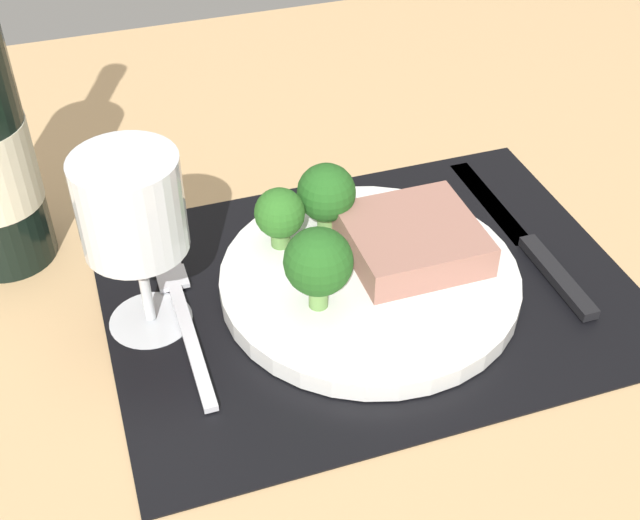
% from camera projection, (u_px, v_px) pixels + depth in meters
% --- Properties ---
extents(ground_plane, '(1.40, 1.10, 0.03)m').
position_uv_depth(ground_plane, '(368.00, 304.00, 0.67)').
color(ground_plane, tan).
extents(placemat, '(0.41, 0.31, 0.00)m').
position_uv_depth(placemat, '(369.00, 289.00, 0.66)').
color(placemat, black).
rests_on(placemat, ground_plane).
extents(plate, '(0.24, 0.24, 0.02)m').
position_uv_depth(plate, '(369.00, 280.00, 0.66)').
color(plate, white).
rests_on(plate, placemat).
extents(steak, '(0.10, 0.10, 0.03)m').
position_uv_depth(steak, '(412.00, 239.00, 0.66)').
color(steak, '#9E6B5B').
rests_on(steak, plate).
extents(broccoli_center, '(0.04, 0.04, 0.05)m').
position_uv_depth(broccoli_center, '(280.00, 214.00, 0.66)').
color(broccoli_center, '#5B8942').
rests_on(broccoli_center, plate).
extents(broccoli_near_steak, '(0.05, 0.05, 0.07)m').
position_uv_depth(broccoli_near_steak, '(318.00, 263.00, 0.59)').
color(broccoli_near_steak, '#6B994C').
rests_on(broccoli_near_steak, plate).
extents(broccoli_near_fork, '(0.05, 0.05, 0.06)m').
position_uv_depth(broccoli_near_fork, '(326.00, 193.00, 0.67)').
color(broccoli_near_fork, '#6B994C').
rests_on(broccoli_near_fork, plate).
extents(fork, '(0.02, 0.19, 0.01)m').
position_uv_depth(fork, '(183.00, 314.00, 0.63)').
color(fork, silver).
rests_on(fork, placemat).
extents(knife, '(0.02, 0.23, 0.01)m').
position_uv_depth(knife, '(529.00, 244.00, 0.70)').
color(knife, black).
rests_on(knife, placemat).
extents(wine_glass, '(0.07, 0.07, 0.15)m').
position_uv_depth(wine_glass, '(132.00, 215.00, 0.57)').
color(wine_glass, silver).
rests_on(wine_glass, ground_plane).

